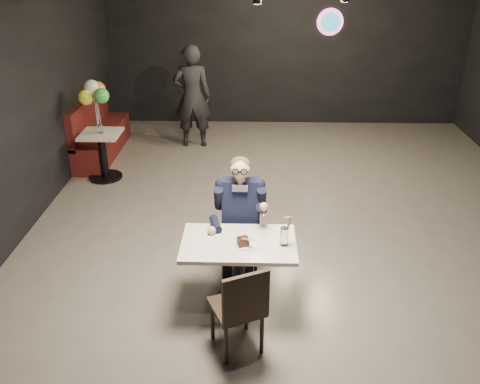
{
  "coord_description": "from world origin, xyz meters",
  "views": [
    {
      "loc": [
        -0.63,
        -5.64,
        3.31
      ],
      "look_at": [
        -0.76,
        -0.88,
        0.99
      ],
      "focal_mm": 38.0,
      "sensor_mm": 36.0,
      "label": 1
    }
  ],
  "objects_px": {
    "seated_man": "(240,217)",
    "booth_bench": "(101,127)",
    "chair_near": "(237,305)",
    "main_table": "(239,274)",
    "passerby": "(192,97)",
    "chair_far": "(240,238)",
    "balloon_vase": "(100,128)",
    "side_table": "(103,156)",
    "sundae_glass": "(284,236)"
  },
  "relations": [
    {
      "from": "seated_man",
      "to": "booth_bench",
      "type": "relative_size",
      "value": 0.72
    },
    {
      "from": "chair_near",
      "to": "seated_man",
      "type": "distance_m",
      "value": 1.17
    },
    {
      "from": "main_table",
      "to": "seated_man",
      "type": "xyz_separation_m",
      "value": [
        0.0,
        0.55,
        0.34
      ]
    },
    {
      "from": "main_table",
      "to": "booth_bench",
      "type": "distance_m",
      "value": 4.79
    },
    {
      "from": "booth_bench",
      "to": "chair_near",
      "type": "bearing_deg",
      "value": -61.91
    },
    {
      "from": "seated_man",
      "to": "passerby",
      "type": "relative_size",
      "value": 0.8
    },
    {
      "from": "chair_far",
      "to": "booth_bench",
      "type": "height_order",
      "value": "booth_bench"
    },
    {
      "from": "chair_near",
      "to": "seated_man",
      "type": "xyz_separation_m",
      "value": [
        0.0,
        1.14,
        0.26
      ]
    },
    {
      "from": "balloon_vase",
      "to": "passerby",
      "type": "xyz_separation_m",
      "value": [
        1.23,
        1.51,
        0.09
      ]
    },
    {
      "from": "balloon_vase",
      "to": "main_table",
      "type": "bearing_deg",
      "value": -54.58
    },
    {
      "from": "chair_far",
      "to": "chair_near",
      "type": "relative_size",
      "value": 1.0
    },
    {
      "from": "chair_near",
      "to": "chair_far",
      "type": "bearing_deg",
      "value": 65.24
    },
    {
      "from": "chair_near",
      "to": "main_table",
      "type": "bearing_deg",
      "value": 65.24
    },
    {
      "from": "booth_bench",
      "to": "balloon_vase",
      "type": "xyz_separation_m",
      "value": [
        0.3,
        -1.0,
        0.32
      ]
    },
    {
      "from": "seated_man",
      "to": "main_table",
      "type": "bearing_deg",
      "value": -90.0
    },
    {
      "from": "booth_bench",
      "to": "side_table",
      "type": "relative_size",
      "value": 2.7
    },
    {
      "from": "main_table",
      "to": "chair_near",
      "type": "relative_size",
      "value": 1.2
    },
    {
      "from": "main_table",
      "to": "passerby",
      "type": "distance_m",
      "value": 4.72
    },
    {
      "from": "chair_near",
      "to": "balloon_vase",
      "type": "relative_size",
      "value": 6.71
    },
    {
      "from": "sundae_glass",
      "to": "balloon_vase",
      "type": "bearing_deg",
      "value": 130.05
    },
    {
      "from": "sundae_glass",
      "to": "side_table",
      "type": "distance_m",
      "value": 4.1
    },
    {
      "from": "main_table",
      "to": "booth_bench",
      "type": "relative_size",
      "value": 0.55
    },
    {
      "from": "chair_far",
      "to": "sundae_glass",
      "type": "height_order",
      "value": "sundae_glass"
    },
    {
      "from": "passerby",
      "to": "sundae_glass",
      "type": "bearing_deg",
      "value": 102.23
    },
    {
      "from": "chair_near",
      "to": "sundae_glass",
      "type": "relative_size",
      "value": 5.07
    },
    {
      "from": "main_table",
      "to": "chair_far",
      "type": "distance_m",
      "value": 0.56
    },
    {
      "from": "seated_man",
      "to": "booth_bench",
      "type": "distance_m",
      "value": 4.33
    },
    {
      "from": "chair_near",
      "to": "side_table",
      "type": "distance_m",
      "value": 4.28
    },
    {
      "from": "main_table",
      "to": "seated_man",
      "type": "height_order",
      "value": "seated_man"
    },
    {
      "from": "passerby",
      "to": "main_table",
      "type": "bearing_deg",
      "value": 97.32
    },
    {
      "from": "main_table",
      "to": "passerby",
      "type": "xyz_separation_m",
      "value": [
        -0.96,
        4.59,
        0.53
      ]
    },
    {
      "from": "sundae_glass",
      "to": "passerby",
      "type": "distance_m",
      "value": 4.83
    },
    {
      "from": "sundae_glass",
      "to": "side_table",
      "type": "xyz_separation_m",
      "value": [
        -2.62,
        3.12,
        -0.47
      ]
    },
    {
      "from": "main_table",
      "to": "booth_bench",
      "type": "height_order",
      "value": "booth_bench"
    },
    {
      "from": "chair_far",
      "to": "seated_man",
      "type": "relative_size",
      "value": 0.64
    },
    {
      "from": "balloon_vase",
      "to": "passerby",
      "type": "relative_size",
      "value": 0.08
    },
    {
      "from": "chair_far",
      "to": "chair_near",
      "type": "distance_m",
      "value": 1.14
    },
    {
      "from": "seated_man",
      "to": "side_table",
      "type": "relative_size",
      "value": 1.95
    },
    {
      "from": "balloon_vase",
      "to": "chair_near",
      "type": "bearing_deg",
      "value": -59.14
    },
    {
      "from": "chair_near",
      "to": "sundae_glass",
      "type": "bearing_deg",
      "value": 27.18
    },
    {
      "from": "chair_near",
      "to": "booth_bench",
      "type": "distance_m",
      "value": 5.29
    },
    {
      "from": "balloon_vase",
      "to": "chair_far",
      "type": "bearing_deg",
      "value": -49.12
    },
    {
      "from": "side_table",
      "to": "chair_far",
      "type": "bearing_deg",
      "value": -49.12
    },
    {
      "from": "main_table",
      "to": "sundae_glass",
      "type": "xyz_separation_m",
      "value": [
        0.43,
        -0.04,
        0.47
      ]
    },
    {
      "from": "chair_near",
      "to": "passerby",
      "type": "distance_m",
      "value": 5.29
    },
    {
      "from": "passerby",
      "to": "side_table",
      "type": "bearing_deg",
      "value": 46.26
    },
    {
      "from": "seated_man",
      "to": "balloon_vase",
      "type": "relative_size",
      "value": 10.51
    },
    {
      "from": "sundae_glass",
      "to": "side_table",
      "type": "height_order",
      "value": "sundae_glass"
    },
    {
      "from": "sundae_glass",
      "to": "seated_man",
      "type": "bearing_deg",
      "value": 126.23
    },
    {
      "from": "seated_man",
      "to": "sundae_glass",
      "type": "xyz_separation_m",
      "value": [
        0.43,
        -0.59,
        0.12
      ]
    }
  ]
}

